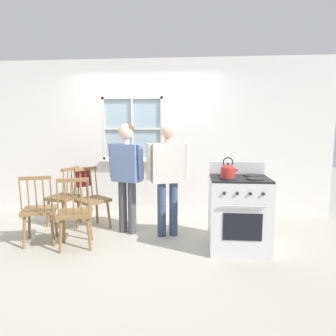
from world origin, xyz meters
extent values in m
plane|color=#B2AD9E|center=(0.00, 0.00, 0.00)|extent=(16.00, 16.00, 0.00)
cube|color=white|center=(-1.98, 1.40, 1.35)|extent=(2.44, 0.06, 2.70)
cube|color=white|center=(1.76, 1.40, 1.35)|extent=(2.88, 0.06, 2.70)
cube|color=white|center=(-0.22, 1.40, 0.48)|extent=(1.08, 0.06, 0.96)
cube|color=white|center=(-0.22, 1.40, 2.38)|extent=(1.08, 0.06, 0.64)
cube|color=silver|center=(-0.22, 1.32, 0.94)|extent=(1.14, 0.10, 0.03)
cube|color=#9EB7C6|center=(-0.22, 1.41, 1.51)|extent=(1.02, 0.01, 1.04)
cube|color=silver|center=(-0.22, 1.38, 1.51)|extent=(0.04, 0.02, 1.10)
cube|color=silver|center=(-0.22, 1.38, 1.51)|extent=(1.08, 0.02, 0.04)
cube|color=silver|center=(-0.74, 1.38, 1.51)|extent=(0.04, 0.03, 1.10)
cube|color=silver|center=(0.30, 1.38, 1.51)|extent=(0.04, 0.03, 1.10)
cube|color=silver|center=(-0.22, 1.38, 2.04)|extent=(1.08, 0.03, 0.04)
cube|color=silver|center=(-0.22, 1.38, 0.98)|extent=(1.08, 0.03, 0.04)
cube|color=olive|center=(-0.65, 0.44, 0.44)|extent=(0.57, 0.58, 0.04)
cylinder|color=olive|center=(-0.63, 0.21, 0.21)|extent=(0.06, 0.09, 0.42)
cylinder|color=olive|center=(-0.42, 0.47, 0.21)|extent=(0.09, 0.06, 0.42)
cylinder|color=olive|center=(-0.88, 0.40, 0.21)|extent=(0.09, 0.06, 0.42)
cylinder|color=olive|center=(-0.67, 0.67, 0.21)|extent=(0.06, 0.09, 0.42)
cylinder|color=olive|center=(-0.89, 0.40, 0.67)|extent=(0.06, 0.05, 0.45)
cylinder|color=olive|center=(-0.84, 0.47, 0.67)|extent=(0.06, 0.05, 0.45)
cylinder|color=olive|center=(-0.78, 0.54, 0.67)|extent=(0.06, 0.05, 0.45)
cylinder|color=olive|center=(-0.73, 0.61, 0.67)|extent=(0.06, 0.05, 0.45)
cylinder|color=olive|center=(-0.67, 0.69, 0.67)|extent=(0.06, 0.05, 0.45)
cube|color=olive|center=(-0.78, 0.54, 0.91)|extent=(0.27, 0.32, 0.04)
cube|color=olive|center=(-0.64, -0.25, 0.44)|extent=(0.52, 0.51, 0.04)
cylinder|color=olive|center=(-0.53, -0.04, 0.21)|extent=(0.06, 0.08, 0.42)
cylinder|color=olive|center=(-0.85, -0.14, 0.21)|extent=(0.08, 0.06, 0.42)
cylinder|color=olive|center=(-0.43, -0.35, 0.21)|extent=(0.08, 0.06, 0.42)
cylinder|color=olive|center=(-0.76, -0.45, 0.21)|extent=(0.06, 0.08, 0.42)
cylinder|color=olive|center=(-0.42, -0.36, 0.67)|extent=(0.04, 0.07, 0.45)
cylinder|color=olive|center=(-0.51, -0.38, 0.67)|extent=(0.04, 0.07, 0.45)
cylinder|color=olive|center=(-0.59, -0.41, 0.67)|extent=(0.04, 0.07, 0.45)
cylinder|color=olive|center=(-0.68, -0.44, 0.67)|extent=(0.04, 0.07, 0.45)
cylinder|color=olive|center=(-0.77, -0.46, 0.67)|extent=(0.04, 0.07, 0.45)
cube|color=olive|center=(-0.59, -0.41, 0.91)|extent=(0.38, 0.15, 0.04)
cube|color=olive|center=(-1.18, 0.58, 0.44)|extent=(0.50, 0.52, 0.04)
cylinder|color=olive|center=(-1.28, 0.78, 0.21)|extent=(0.06, 0.08, 0.42)
cylinder|color=olive|center=(-1.38, 0.46, 0.21)|extent=(0.08, 0.06, 0.42)
cylinder|color=olive|center=(-0.98, 0.69, 0.21)|extent=(0.08, 0.06, 0.42)
cylinder|color=olive|center=(-1.07, 0.37, 0.21)|extent=(0.06, 0.08, 0.42)
cylinder|color=olive|center=(-0.96, 0.70, 0.67)|extent=(0.07, 0.04, 0.45)
cylinder|color=olive|center=(-0.99, 0.62, 0.67)|extent=(0.07, 0.04, 0.45)
cylinder|color=olive|center=(-1.01, 0.53, 0.67)|extent=(0.07, 0.04, 0.45)
cylinder|color=olive|center=(-1.04, 0.44, 0.67)|extent=(0.07, 0.04, 0.45)
cylinder|color=olive|center=(-1.06, 0.36, 0.67)|extent=(0.07, 0.04, 0.45)
cube|color=olive|center=(-1.01, 0.53, 0.91)|extent=(0.14, 0.38, 0.04)
cube|color=olive|center=(-1.17, -0.16, 0.44)|extent=(0.53, 0.51, 0.04)
cylinder|color=olive|center=(-1.06, 0.05, 0.21)|extent=(0.06, 0.08, 0.42)
cylinder|color=olive|center=(-1.38, -0.06, 0.21)|extent=(0.08, 0.06, 0.42)
cylinder|color=olive|center=(-0.96, -0.25, 0.21)|extent=(0.08, 0.06, 0.42)
cylinder|color=olive|center=(-1.28, -0.36, 0.21)|extent=(0.06, 0.08, 0.42)
cylinder|color=olive|center=(-0.95, -0.26, 0.67)|extent=(0.04, 0.07, 0.45)
cylinder|color=olive|center=(-1.03, -0.29, 0.67)|extent=(0.04, 0.07, 0.45)
cylinder|color=olive|center=(-1.12, -0.32, 0.67)|extent=(0.04, 0.07, 0.45)
cylinder|color=olive|center=(-1.20, -0.35, 0.67)|extent=(0.04, 0.07, 0.45)
cylinder|color=olive|center=(-1.29, -0.38, 0.67)|extent=(0.04, 0.07, 0.45)
cube|color=olive|center=(-1.12, -0.32, 0.91)|extent=(0.37, 0.16, 0.04)
cylinder|color=#4C4C51|center=(-0.16, 0.34, 0.38)|extent=(0.12, 0.12, 0.77)
cylinder|color=#4C4C51|center=(-0.02, 0.29, 0.38)|extent=(0.12, 0.12, 0.77)
cube|color=#6B84B7|center=(-0.09, 0.32, 1.04)|extent=(0.45, 0.33, 0.54)
cylinder|color=#6B84B7|center=(-0.32, 0.38, 1.06)|extent=(0.11, 0.13, 0.50)
cylinder|color=#6B84B7|center=(0.13, 0.22, 1.06)|extent=(0.11, 0.13, 0.50)
cylinder|color=beige|center=(-0.09, 0.32, 1.34)|extent=(0.10, 0.10, 0.07)
sphere|color=beige|center=(-0.09, 0.32, 1.48)|extent=(0.22, 0.22, 0.22)
ellipsoid|color=brown|center=(-0.09, 0.33, 1.50)|extent=(0.22, 0.22, 0.18)
cylinder|color=#384766|center=(0.42, 0.22, 0.39)|extent=(0.12, 0.12, 0.78)
cylinder|color=#384766|center=(0.58, 0.27, 0.39)|extent=(0.12, 0.12, 0.78)
cube|color=beige|center=(0.50, 0.25, 1.05)|extent=(0.49, 0.34, 0.54)
cylinder|color=beige|center=(0.26, 0.14, 1.07)|extent=(0.11, 0.13, 0.50)
cylinder|color=beige|center=(0.76, 0.31, 1.07)|extent=(0.11, 0.13, 0.50)
cylinder|color=beige|center=(0.50, 0.25, 1.35)|extent=(0.10, 0.10, 0.07)
sphere|color=beige|center=(0.50, 0.25, 1.49)|extent=(0.20, 0.20, 0.20)
ellipsoid|color=silver|center=(0.50, 0.26, 1.50)|extent=(0.21, 0.21, 0.17)
cube|color=silver|center=(1.43, -0.15, 0.45)|extent=(0.72, 0.64, 0.90)
cube|color=black|center=(1.43, -0.15, 0.91)|extent=(0.71, 0.61, 0.02)
cylinder|color=#2D2D30|center=(1.27, -0.27, 0.93)|extent=(0.20, 0.20, 0.02)
cylinder|color=#2D2D30|center=(1.60, -0.27, 0.93)|extent=(0.20, 0.20, 0.02)
cylinder|color=#2D2D30|center=(1.27, -0.02, 0.93)|extent=(0.20, 0.20, 0.02)
cylinder|color=#2D2D30|center=(1.60, -0.02, 0.93)|extent=(0.20, 0.20, 0.02)
cube|color=silver|center=(1.43, 0.14, 1.00)|extent=(0.72, 0.06, 0.16)
cube|color=black|center=(1.43, -0.47, 0.40)|extent=(0.45, 0.01, 0.32)
cylinder|color=silver|center=(1.43, -0.49, 0.65)|extent=(0.51, 0.02, 0.02)
cylinder|color=#232326|center=(1.22, -0.48, 0.79)|extent=(0.04, 0.02, 0.04)
cylinder|color=#232326|center=(1.36, -0.48, 0.79)|extent=(0.04, 0.02, 0.04)
cylinder|color=#232326|center=(1.51, -0.48, 0.79)|extent=(0.04, 0.02, 0.04)
cylinder|color=#232326|center=(1.65, -0.48, 0.79)|extent=(0.04, 0.02, 0.04)
cylinder|color=red|center=(1.27, -0.27, 1.00)|extent=(0.17, 0.17, 0.12)
ellipsoid|color=red|center=(1.27, -0.27, 1.06)|extent=(0.16, 0.16, 0.07)
sphere|color=black|center=(1.27, -0.27, 1.10)|extent=(0.03, 0.03, 0.03)
cylinder|color=red|center=(1.35, -0.27, 1.02)|extent=(0.08, 0.03, 0.07)
torus|color=black|center=(1.27, -0.27, 1.12)|extent=(0.12, 0.01, 0.12)
cylinder|color=#935B3D|center=(-0.22, 1.31, 1.01)|extent=(0.11, 0.11, 0.11)
cylinder|color=#33261C|center=(-0.22, 1.31, 1.06)|extent=(0.10, 0.10, 0.01)
cone|color=#388447|center=(-0.20, 1.32, 1.15)|extent=(0.06, 0.05, 0.17)
cone|color=#388447|center=(-0.22, 1.33, 1.10)|extent=(0.04, 0.05, 0.08)
cone|color=#388447|center=(-0.24, 1.31, 1.15)|extent=(0.09, 0.05, 0.17)
cone|color=#388447|center=(-0.23, 1.30, 1.11)|extent=(0.04, 0.05, 0.10)
cone|color=#388447|center=(-0.21, 1.30, 1.13)|extent=(0.05, 0.06, 0.13)
cube|color=maroon|center=(-0.85, 0.60, 0.75)|extent=(0.21, 0.23, 0.26)
torus|color=maroon|center=(-0.79, 0.55, 0.92)|extent=(0.17, 0.17, 0.01)
camera|label=1|loc=(0.86, -3.85, 1.54)|focal=32.00mm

